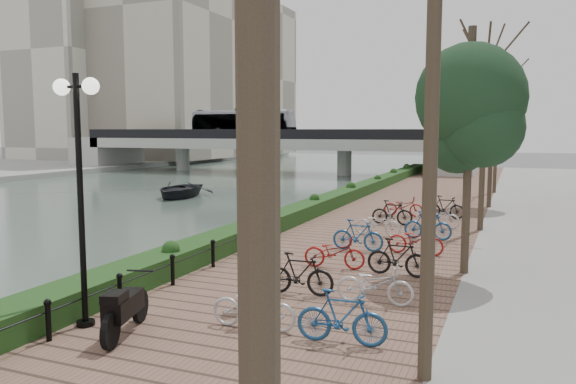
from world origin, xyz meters
The scene contains 12 objects.
river_water centered at (-15.00, 25.00, 0.01)m, with size 30.00×130.00×0.02m, color #4D6056.
promenade centered at (4.00, 17.50, 0.25)m, with size 8.00×75.00×0.50m, color brown.
hedge centered at (0.60, 20.00, 0.80)m, with size 1.10×56.00×0.60m, color #173B15.
chain_fence centered at (1.40, 2.00, 0.85)m, with size 0.10×14.10×0.70m.
lamppost centered at (1.44, 1.90, 4.03)m, with size 1.02×0.32×4.90m.
motorcycle centered at (2.51, 1.80, 1.05)m, with size 0.55×1.75×1.09m, color black, non-canonical shape.
pedestrian centered at (4.00, 4.18, 1.36)m, with size 0.62×0.41×1.71m, color brown.
bicycle_parking centered at (5.49, 10.70, 0.97)m, with size 2.40×17.32×1.00m.
street_trees centered at (8.00, 12.68, 3.69)m, with size 3.20×37.12×6.80m.
bridge centered at (-15.36, 45.00, 3.37)m, with size 36.00×10.77×6.50m.
boat centered at (-10.85, 24.06, 0.52)m, with size 3.47×4.86×1.01m, color black.
far_buildings centered at (-41.66, 65.91, 16.12)m, with size 35.00×38.00×38.00m.
Camera 1 is at (9.18, -6.51, 4.34)m, focal length 35.00 mm.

